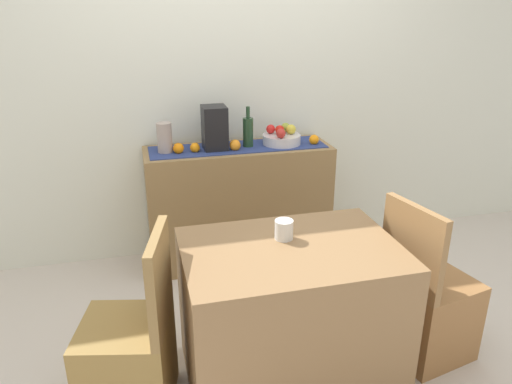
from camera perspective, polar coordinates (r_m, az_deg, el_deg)
name	(u,v)px	position (r m, az deg, el deg)	size (l,w,h in m)	color
ground_plane	(273,332)	(3.00, 1.94, -16.01)	(6.40, 6.40, 0.02)	beige
room_wall_rear	(229,71)	(3.56, -3.21, 13.93)	(6.40, 0.06, 2.70)	silver
sideboard_console	(239,205)	(3.55, -2.00, -1.47)	(1.30, 0.42, 0.86)	olive
table_runner	(238,147)	(3.41, -2.09, 5.25)	(1.22, 0.32, 0.01)	navy
fruit_bowl	(282,139)	(3.48, 3.01, 6.17)	(0.27, 0.27, 0.07)	silver
apple_center	(271,129)	(3.49, 1.72, 7.35)	(0.06, 0.06, 0.06)	red
apple_rear	(291,129)	(3.48, 4.11, 7.30)	(0.07, 0.07, 0.07)	gold
apple_upper	(286,127)	(3.54, 3.47, 7.53)	(0.07, 0.07, 0.07)	#90A436
apple_left	(281,133)	(3.37, 2.92, 6.85)	(0.07, 0.07, 0.07)	red
apple_right	(280,130)	(3.47, 2.78, 7.26)	(0.06, 0.06, 0.06)	red
wine_bottle	(248,132)	(3.40, -0.94, 7.05)	(0.07, 0.07, 0.28)	#1F3B23
coffee_maker	(215,128)	(3.34, -4.85, 7.45)	(0.16, 0.18, 0.30)	black
ceramic_vase	(165,138)	(3.32, -10.62, 6.21)	(0.10, 0.10, 0.20)	#A49389
orange_loose_end	(235,145)	(3.33, -2.47, 5.49)	(0.08, 0.08, 0.08)	orange
orange_loose_far	(314,140)	(3.50, 6.78, 6.08)	(0.07, 0.07, 0.07)	orange
orange_loose_mid	(178,148)	(3.30, -9.04, 5.06)	(0.07, 0.07, 0.07)	orange
orange_loose_near_bowl	(195,148)	(3.31, -7.14, 5.15)	(0.07, 0.07, 0.07)	orange
dining_table	(290,314)	(2.49, 3.94, -14.02)	(1.02, 0.70, 0.74)	olive
coffee_cup	(284,230)	(2.35, 3.28, -4.40)	(0.09, 0.09, 0.10)	silver
chair_near_window	(130,358)	(2.46, -14.44, -18.23)	(0.48, 0.48, 0.90)	olive
chair_by_corner	(426,309)	(2.85, 19.28, -12.81)	(0.48, 0.48, 0.90)	olive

